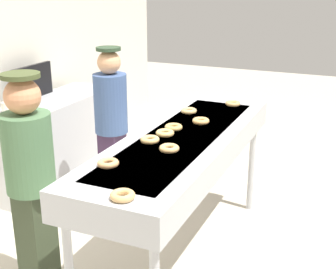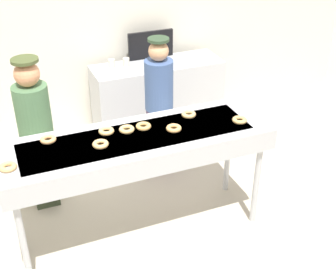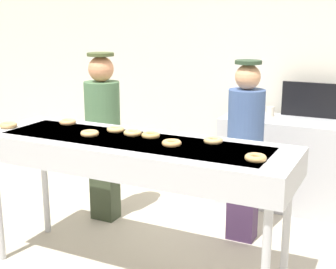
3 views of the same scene
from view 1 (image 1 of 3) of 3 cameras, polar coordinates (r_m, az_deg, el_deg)
The scene contains 17 objects.
ground_plane at distance 3.90m, azimuth 1.60°, elevation -15.04°, with size 16.00×16.00×0.00m, color beige.
fryer_conveyor at distance 3.45m, azimuth 1.74°, elevation -1.68°, with size 2.36×0.72×1.06m.
glazed_donut_0 at distance 4.23m, azimuth 7.95°, elevation 3.78°, with size 0.14×0.14×0.04m, color #DDAE66.
glazed_donut_1 at distance 3.53m, azimuth 0.69°, elevation 0.91°, with size 0.14×0.14×0.04m, color #DEAE5F.
glazed_donut_2 at distance 3.27m, azimuth -2.23°, elevation -0.63°, with size 0.14×0.14×0.04m, color #EDBA6F.
glazed_donut_3 at distance 3.10m, azimuth 0.15°, elevation -1.70°, with size 0.14×0.14×0.04m, color #EEB76F.
glazed_donut_4 at distance 2.89m, azimuth -7.35°, elevation -3.49°, with size 0.14×0.14×0.04m, color #EAAB69.
glazed_donut_5 at distance 2.47m, azimuth -5.59°, elevation -7.44°, with size 0.14×0.14×0.04m, color #E5B26D.
glazed_donut_6 at distance 3.69m, azimuth 4.04°, elevation 1.68°, with size 0.14×0.14×0.04m, color #EDAF64.
glazed_donut_7 at distance 3.40m, azimuth -0.38°, elevation 0.18°, with size 0.14×0.14×0.04m, color #E6B86D.
glazed_donut_8 at distance 3.96m, azimuth 2.57°, elevation 2.92°, with size 0.14×0.14×0.04m, color #DDB36E.
worker_baker at distance 3.24m, azimuth -16.46°, elevation -4.92°, with size 0.33×0.33×1.60m.
worker_assistant at distance 4.35m, azimuth -6.94°, elevation 1.35°, with size 0.31×0.31×1.58m.
prep_counter at distance 5.25m, azimuth -13.68°, elevation -0.70°, with size 1.67×0.56×0.91m, color #B7BABF.
paper_cup_0 at distance 4.87m, azimuth -17.61°, elevation 3.67°, with size 0.08×0.08×0.10m, color beige.
paper_cup_1 at distance 4.77m, azimuth -19.26°, elevation 3.15°, with size 0.08×0.08×0.10m, color beige.
menu_display at distance 5.23m, azimuth -16.26°, elevation 6.22°, with size 0.60×0.04×0.35m, color black.
Camera 1 is at (-2.99, -1.21, 2.18)m, focal length 49.77 mm.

